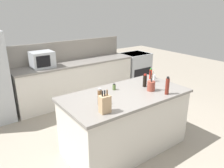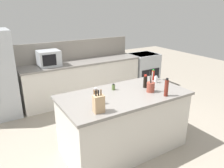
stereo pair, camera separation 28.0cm
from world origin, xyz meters
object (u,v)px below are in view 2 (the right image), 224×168
(vinegar_bottle, at_px, (166,88))
(hot_sauce_bottle, at_px, (153,75))
(knife_block, at_px, (99,104))
(salt_shaker, at_px, (156,79))
(pepper_grinder, at_px, (96,97))
(range_oven, at_px, (143,69))
(soy_sauce_bottle, at_px, (145,82))
(spice_jar_oregano, at_px, (113,87))
(utensil_crock, at_px, (151,87))
(microwave, at_px, (49,58))

(vinegar_bottle, relative_size, hot_sauce_bottle, 1.42)
(knife_block, relative_size, vinegar_bottle, 1.07)
(salt_shaker, bearing_deg, pepper_grinder, -169.31)
(range_oven, relative_size, vinegar_bottle, 3.39)
(vinegar_bottle, relative_size, soy_sauce_bottle, 1.28)
(knife_block, xyz_separation_m, vinegar_bottle, (1.07, -0.05, 0.01))
(spice_jar_oregano, bearing_deg, soy_sauce_bottle, -19.93)
(utensil_crock, height_order, soy_sauce_bottle, utensil_crock)
(salt_shaker, bearing_deg, hot_sauce_bottle, 68.28)
(knife_block, xyz_separation_m, soy_sauce_bottle, (1.04, 0.38, -0.01))
(range_oven, distance_m, soy_sauce_bottle, 2.82)
(utensil_crock, relative_size, salt_shaker, 2.69)
(microwave, height_order, salt_shaker, microwave)
(spice_jar_oregano, bearing_deg, salt_shaker, -5.87)
(pepper_grinder, bearing_deg, range_oven, 40.37)
(utensil_crock, relative_size, pepper_grinder, 1.41)
(microwave, xyz_separation_m, knife_block, (-0.12, -2.52, -0.06))
(knife_block, xyz_separation_m, spice_jar_oregano, (0.55, 0.55, -0.07))
(microwave, bearing_deg, spice_jar_oregano, -77.70)
(vinegar_bottle, distance_m, soy_sauce_bottle, 0.43)
(microwave, distance_m, salt_shaker, 2.39)
(microwave, bearing_deg, knife_block, -92.79)
(utensil_crock, relative_size, spice_jar_oregano, 3.25)
(microwave, bearing_deg, vinegar_bottle, -69.79)
(knife_block, relative_size, salt_shaker, 2.43)
(knife_block, xyz_separation_m, utensil_crock, (0.99, 0.19, -0.03))
(microwave, xyz_separation_m, hot_sauce_bottle, (1.28, -1.91, -0.08))
(hot_sauce_bottle, height_order, salt_shaker, hot_sauce_bottle)
(soy_sauce_bottle, relative_size, salt_shaker, 1.78)
(range_oven, bearing_deg, hot_sauce_bottle, -125.51)
(range_oven, relative_size, spice_jar_oregano, 9.34)
(knife_block, bearing_deg, pepper_grinder, 75.67)
(microwave, bearing_deg, salt_shaker, -59.08)
(vinegar_bottle, xyz_separation_m, salt_shaker, (0.28, 0.52, -0.07))
(knife_block, bearing_deg, spice_jar_oregano, 48.99)
(vinegar_bottle, bearing_deg, knife_block, 177.10)
(microwave, distance_m, pepper_grinder, 2.29)
(microwave, height_order, pepper_grinder, microwave)
(microwave, distance_m, spice_jar_oregano, 2.02)
(spice_jar_oregano, bearing_deg, vinegar_bottle, -49.45)
(utensil_crock, height_order, salt_shaker, utensil_crock)
(vinegar_bottle, relative_size, pepper_grinder, 1.19)
(knife_block, xyz_separation_m, pepper_grinder, (0.08, 0.23, -0.01))
(salt_shaker, bearing_deg, knife_block, -160.84)
(microwave, height_order, hot_sauce_bottle, microwave)
(vinegar_bottle, height_order, pepper_grinder, vinegar_bottle)
(pepper_grinder, relative_size, soy_sauce_bottle, 1.07)
(microwave, xyz_separation_m, pepper_grinder, (-0.05, -2.29, -0.06))
(spice_jar_oregano, distance_m, soy_sauce_bottle, 0.52)
(microwave, distance_m, vinegar_bottle, 2.75)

